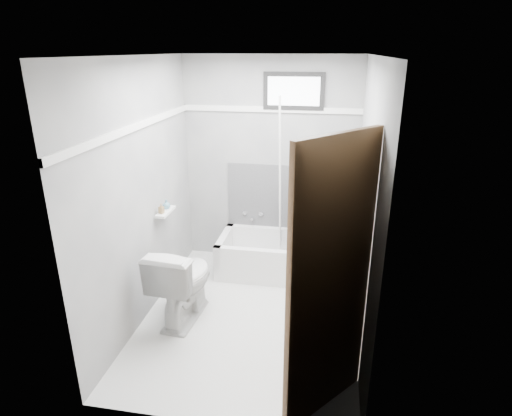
% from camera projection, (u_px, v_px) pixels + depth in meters
% --- Properties ---
extents(floor, '(2.60, 2.60, 0.00)m').
position_uv_depth(floor, '(250.00, 316.00, 4.17)').
color(floor, white).
rests_on(floor, ground).
extents(ceiling, '(2.60, 2.60, 0.00)m').
position_uv_depth(ceiling, '(248.00, 55.00, 3.33)').
color(ceiling, silver).
rests_on(ceiling, floor).
extents(wall_back, '(2.00, 0.02, 2.40)m').
position_uv_depth(wall_back, '(270.00, 164.00, 4.95)').
color(wall_back, slate).
rests_on(wall_back, floor).
extents(wall_front, '(2.00, 0.02, 2.40)m').
position_uv_depth(wall_front, '(208.00, 272.00, 2.55)').
color(wall_front, slate).
rests_on(wall_front, floor).
extents(wall_left, '(0.02, 2.60, 2.40)m').
position_uv_depth(wall_left, '(142.00, 194.00, 3.91)').
color(wall_left, slate).
rests_on(wall_left, floor).
extents(wall_right, '(0.02, 2.60, 2.40)m').
position_uv_depth(wall_right, '(366.00, 207.00, 3.59)').
color(wall_right, slate).
rests_on(wall_right, floor).
extents(bathtub, '(1.50, 0.70, 0.42)m').
position_uv_depth(bathtub, '(284.00, 256.00, 4.92)').
color(bathtub, white).
rests_on(bathtub, floor).
extents(office_chair, '(0.61, 0.61, 1.00)m').
position_uv_depth(office_chair, '(313.00, 223.00, 4.77)').
color(office_chair, slate).
rests_on(office_chair, bathtub).
extents(toilet, '(0.51, 0.83, 0.77)m').
position_uv_depth(toilet, '(183.00, 282.00, 4.03)').
color(toilet, silver).
rests_on(toilet, floor).
extents(door, '(0.78, 0.78, 2.00)m').
position_uv_depth(door, '(374.00, 315.00, 2.48)').
color(door, brown).
rests_on(door, floor).
extents(window, '(0.66, 0.04, 0.40)m').
position_uv_depth(window, '(294.00, 91.00, 4.61)').
color(window, black).
rests_on(window, wall_back).
extents(backerboard, '(1.50, 0.02, 0.78)m').
position_uv_depth(backerboard, '(291.00, 198.00, 5.04)').
color(backerboard, '#4C4C4F').
rests_on(backerboard, wall_back).
extents(trim_back, '(2.00, 0.02, 0.06)m').
position_uv_depth(trim_back, '(271.00, 109.00, 4.72)').
color(trim_back, white).
rests_on(trim_back, wall_back).
extents(trim_left, '(0.02, 2.60, 0.06)m').
position_uv_depth(trim_left, '(137.00, 126.00, 3.69)').
color(trim_left, white).
rests_on(trim_left, wall_left).
extents(pole, '(0.02, 0.36, 1.93)m').
position_uv_depth(pole, '(280.00, 183.00, 4.76)').
color(pole, white).
rests_on(pole, bathtub).
extents(shelf, '(0.10, 0.32, 0.02)m').
position_uv_depth(shelf, '(166.00, 212.00, 4.33)').
color(shelf, white).
rests_on(shelf, wall_left).
extents(soap_bottle_a, '(0.06, 0.06, 0.10)m').
position_uv_depth(soap_bottle_a, '(161.00, 208.00, 4.23)').
color(soap_bottle_a, olive).
rests_on(soap_bottle_a, shelf).
extents(soap_bottle_b, '(0.10, 0.10, 0.10)m').
position_uv_depth(soap_bottle_b, '(166.00, 204.00, 4.36)').
color(soap_bottle_b, teal).
rests_on(soap_bottle_b, shelf).
extents(faucet, '(0.26, 0.10, 0.16)m').
position_uv_depth(faucet, '(253.00, 216.00, 5.18)').
color(faucet, silver).
rests_on(faucet, wall_back).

